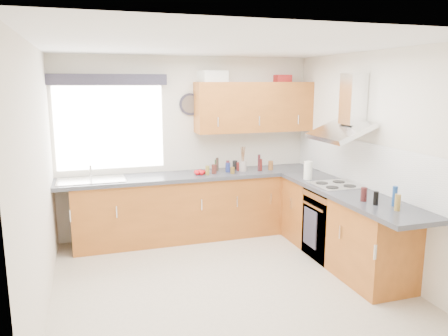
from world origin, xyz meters
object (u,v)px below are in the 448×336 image
object	(u,v)px
oven	(334,224)
extractor_hood	(346,114)
upper_cabinets	(254,107)
washing_machine	(182,211)

from	to	relation	value
oven	extractor_hood	distance (m)	1.35
upper_cabinets	washing_machine	xyz separation A→B (m)	(-1.10, -0.11, -1.41)
oven	upper_cabinets	distance (m)	1.99
oven	washing_machine	distance (m)	2.05
extractor_hood	upper_cabinets	bearing A→B (deg)	116.13
washing_machine	extractor_hood	bearing A→B (deg)	-41.10
oven	washing_machine	bearing A→B (deg)	143.52
extractor_hood	oven	bearing A→B (deg)	180.00
oven	washing_machine	xyz separation A→B (m)	(-1.65, 1.22, -0.03)
oven	upper_cabinets	bearing A→B (deg)	112.54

